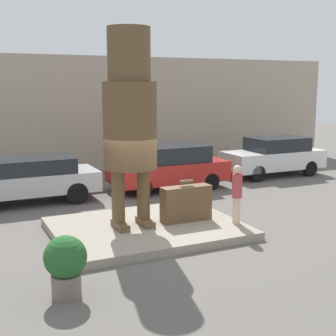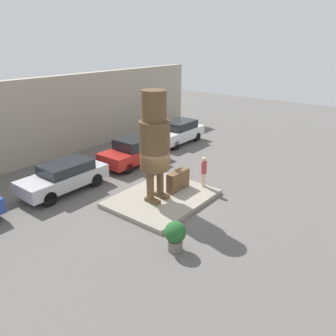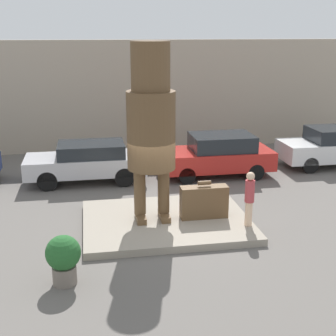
{
  "view_description": "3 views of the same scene",
  "coord_description": "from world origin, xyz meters",
  "px_view_note": "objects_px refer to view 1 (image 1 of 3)",
  "views": [
    {
      "loc": [
        -4.55,
        -10.87,
        3.82
      ],
      "look_at": [
        0.59,
        -0.03,
        1.67
      ],
      "focal_mm": 50.0,
      "sensor_mm": 36.0,
      "label": 1
    },
    {
      "loc": [
        -10.78,
        -8.79,
        7.13
      ],
      "look_at": [
        0.05,
        -0.3,
        1.7
      ],
      "focal_mm": 35.0,
      "sensor_mm": 36.0,
      "label": 2
    },
    {
      "loc": [
        -2.13,
        -12.44,
        5.47
      ],
      "look_at": [
        0.05,
        -0.03,
        1.74
      ],
      "focal_mm": 50.0,
      "sensor_mm": 36.0,
      "label": 3
    }
  ],
  "objects_px": {
    "tourist": "(237,192)",
    "parked_car_white": "(274,155)",
    "parked_car_red": "(170,166)",
    "parked_car_silver": "(31,179)",
    "giant_suitcase": "(186,203)",
    "planter_pot": "(66,263)",
    "statue_figure": "(130,113)"
  },
  "relations": [
    {
      "from": "giant_suitcase",
      "to": "parked_car_white",
      "type": "relative_size",
      "value": 0.32
    },
    {
      "from": "statue_figure",
      "to": "tourist",
      "type": "bearing_deg",
      "value": -20.83
    },
    {
      "from": "parked_car_silver",
      "to": "planter_pot",
      "type": "distance_m",
      "value": 7.36
    },
    {
      "from": "tourist",
      "to": "parked_car_silver",
      "type": "bearing_deg",
      "value": 129.13
    },
    {
      "from": "tourist",
      "to": "parked_car_white",
      "type": "distance_m",
      "value": 8.13
    },
    {
      "from": "statue_figure",
      "to": "parked_car_red",
      "type": "xyz_separation_m",
      "value": [
        3.19,
        4.36,
        -2.28
      ]
    },
    {
      "from": "tourist",
      "to": "parked_car_white",
      "type": "xyz_separation_m",
      "value": [
        5.71,
        5.79,
        -0.21
      ]
    },
    {
      "from": "statue_figure",
      "to": "parked_car_white",
      "type": "bearing_deg",
      "value": 30.12
    },
    {
      "from": "parked_car_red",
      "to": "planter_pot",
      "type": "bearing_deg",
      "value": 52.64
    },
    {
      "from": "tourist",
      "to": "parked_car_silver",
      "type": "xyz_separation_m",
      "value": [
        -4.38,
        5.38,
        -0.25
      ]
    },
    {
      "from": "tourist",
      "to": "parked_car_red",
      "type": "height_order",
      "value": "tourist"
    },
    {
      "from": "parked_car_silver",
      "to": "parked_car_white",
      "type": "bearing_deg",
      "value": -177.69
    },
    {
      "from": "tourist",
      "to": "planter_pot",
      "type": "xyz_separation_m",
      "value": [
        -4.97,
        -1.96,
        -0.41
      ]
    },
    {
      "from": "giant_suitcase",
      "to": "tourist",
      "type": "xyz_separation_m",
      "value": [
        1.08,
        -0.8,
        0.38
      ]
    },
    {
      "from": "parked_car_white",
      "to": "tourist",
      "type": "bearing_deg",
      "value": 45.42
    },
    {
      "from": "parked_car_silver",
      "to": "parked_car_red",
      "type": "distance_m",
      "value": 4.99
    },
    {
      "from": "parked_car_white",
      "to": "giant_suitcase",
      "type": "bearing_deg",
      "value": 36.35
    },
    {
      "from": "parked_car_white",
      "to": "planter_pot",
      "type": "relative_size",
      "value": 3.75
    },
    {
      "from": "parked_car_white",
      "to": "planter_pot",
      "type": "xyz_separation_m",
      "value": [
        -10.68,
        -7.75,
        -0.2
      ]
    },
    {
      "from": "tourist",
      "to": "planter_pot",
      "type": "relative_size",
      "value": 1.35
    },
    {
      "from": "giant_suitcase",
      "to": "statue_figure",
      "type": "bearing_deg",
      "value": 172.91
    },
    {
      "from": "giant_suitcase",
      "to": "planter_pot",
      "type": "distance_m",
      "value": 4.76
    },
    {
      "from": "tourist",
      "to": "giant_suitcase",
      "type": "bearing_deg",
      "value": 143.65
    },
    {
      "from": "planter_pot",
      "to": "tourist",
      "type": "bearing_deg",
      "value": 21.48
    },
    {
      "from": "statue_figure",
      "to": "parked_car_silver",
      "type": "xyz_separation_m",
      "value": [
        -1.8,
        4.4,
        -2.32
      ]
    },
    {
      "from": "parked_car_red",
      "to": "planter_pot",
      "type": "xyz_separation_m",
      "value": [
        -5.57,
        -7.3,
        -0.19
      ]
    },
    {
      "from": "giant_suitcase",
      "to": "parked_car_red",
      "type": "height_order",
      "value": "parked_car_red"
    },
    {
      "from": "statue_figure",
      "to": "planter_pot",
      "type": "distance_m",
      "value": 4.52
    },
    {
      "from": "parked_car_white",
      "to": "parked_car_silver",
      "type": "bearing_deg",
      "value": 2.31
    },
    {
      "from": "parked_car_red",
      "to": "parked_car_white",
      "type": "bearing_deg",
      "value": -175.02
    },
    {
      "from": "parked_car_silver",
      "to": "parked_car_white",
      "type": "distance_m",
      "value": 10.1
    },
    {
      "from": "giant_suitcase",
      "to": "planter_pot",
      "type": "xyz_separation_m",
      "value": [
        -3.89,
        -2.75,
        -0.04
      ]
    }
  ]
}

